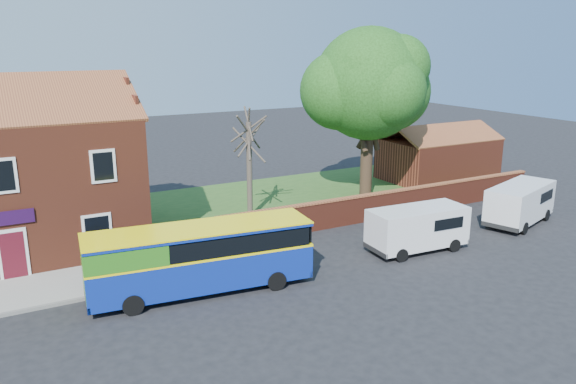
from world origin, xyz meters
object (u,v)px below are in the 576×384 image
bus (193,256)px  van_near (418,227)px  large_tree (368,87)px  van_far (520,202)px

bus → van_near: (11.21, -0.59, -0.37)m
large_tree → van_near: bearing=-111.5°
bus → large_tree: 18.26m
large_tree → van_far: bearing=-65.0°
van_near → bus: bearing=-179.6°
bus → large_tree: bearing=36.7°
bus → large_tree: large_tree is taller
van_near → large_tree: size_ratio=0.46×
van_far → large_tree: 11.49m
bus → large_tree: (14.94, 8.89, 5.58)m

